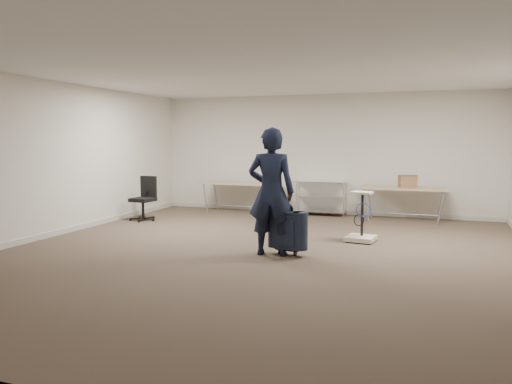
% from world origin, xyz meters
% --- Properties ---
extents(ground, '(9.00, 9.00, 0.00)m').
position_xyz_m(ground, '(0.00, 0.00, 0.00)').
color(ground, '#413428').
rests_on(ground, ground).
extents(room_shell, '(8.00, 9.00, 9.00)m').
position_xyz_m(room_shell, '(0.00, 1.38, 0.05)').
color(room_shell, silver).
rests_on(room_shell, ground).
extents(folding_table_left, '(1.80, 0.75, 0.73)m').
position_xyz_m(folding_table_left, '(-1.90, 3.95, 0.68)').
color(folding_table_left, tan).
rests_on(folding_table_left, ground).
extents(folding_table_right, '(1.80, 0.75, 0.73)m').
position_xyz_m(folding_table_right, '(1.90, 3.95, 0.68)').
color(folding_table_right, tan).
rests_on(folding_table_right, ground).
extents(wire_shelf, '(1.22, 0.47, 0.80)m').
position_xyz_m(wire_shelf, '(0.00, 4.20, 0.44)').
color(wire_shelf, silver).
rests_on(wire_shelf, ground).
extents(person, '(0.76, 0.56, 1.93)m').
position_xyz_m(person, '(0.18, -0.03, 0.97)').
color(person, black).
rests_on(person, ground).
extents(suitcase, '(0.45, 0.32, 1.13)m').
position_xyz_m(suitcase, '(0.42, 0.03, 0.39)').
color(suitcase, black).
rests_on(suitcase, ground).
extents(office_chair, '(0.58, 0.58, 0.96)m').
position_xyz_m(office_chair, '(-3.43, 2.19, 0.29)').
color(office_chair, black).
rests_on(office_chair, ground).
extents(equipment_cart, '(0.53, 0.53, 0.87)m').
position_xyz_m(equipment_cart, '(1.34, 1.44, 0.23)').
color(equipment_cart, beige).
rests_on(equipment_cart, ground).
extents(cardboard_box, '(0.41, 0.36, 0.26)m').
position_xyz_m(cardboard_box, '(1.97, 3.95, 0.86)').
color(cardboard_box, '#9A6947').
rests_on(cardboard_box, folding_table_right).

